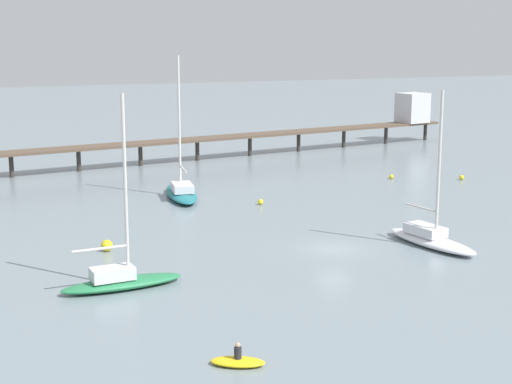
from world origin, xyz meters
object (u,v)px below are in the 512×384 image
at_px(pier, 275,127).
at_px(mooring_buoy_inner, 462,177).
at_px(sailboat_green, 120,277).
at_px(sailboat_white, 430,237).
at_px(dinghy_yellow, 238,361).
at_px(mooring_buoy_far, 107,246).
at_px(mooring_buoy_near, 261,202).
at_px(mooring_buoy_outer, 391,177).
at_px(sailboat_teal, 181,190).

bearing_deg(pier, mooring_buoy_inner, -66.82).
relative_size(pier, mooring_buoy_inner, 162.32).
height_order(sailboat_green, sailboat_white, sailboat_green).
distance_m(dinghy_yellow, mooring_buoy_far, 22.22).
height_order(sailboat_white, mooring_buoy_near, sailboat_white).
relative_size(sailboat_white, mooring_buoy_near, 22.28).
bearing_deg(mooring_buoy_outer, mooring_buoy_near, -159.88).
relative_size(pier, mooring_buoy_near, 164.69).
bearing_deg(mooring_buoy_inner, sailboat_teal, 175.26).
xyz_separation_m(pier, sailboat_teal, (-19.95, -22.78, -2.76)).
relative_size(sailboat_white, mooring_buoy_far, 13.58).
height_order(dinghy_yellow, mooring_buoy_inner, dinghy_yellow).
relative_size(sailboat_teal, mooring_buoy_far, 15.87).
xyz_separation_m(sailboat_teal, mooring_buoy_far, (-10.63, -16.21, -0.29)).
distance_m(sailboat_teal, mooring_buoy_near, 8.26).
relative_size(sailboat_green, sailboat_teal, 0.89).
xyz_separation_m(sailboat_green, sailboat_white, (23.49, 1.10, -0.03)).
height_order(mooring_buoy_outer, mooring_buoy_near, mooring_buoy_near).
distance_m(pier, sailboat_green, 57.32).
distance_m(sailboat_teal, mooring_buoy_inner, 30.91).
bearing_deg(pier, sailboat_white, -99.82).
bearing_deg(mooring_buoy_inner, sailboat_white, -131.60).
bearing_deg(mooring_buoy_far, sailboat_teal, 56.74).
bearing_deg(sailboat_teal, sailboat_green, -114.96).
distance_m(sailboat_teal, mooring_buoy_far, 19.39).
distance_m(mooring_buoy_outer, mooring_buoy_inner, 7.52).
height_order(pier, mooring_buoy_near, pier).
bearing_deg(sailboat_green, mooring_buoy_far, 83.53).
distance_m(sailboat_teal, mooring_buoy_outer, 24.10).
height_order(sailboat_teal, dinghy_yellow, sailboat_teal).
bearing_deg(dinghy_yellow, sailboat_teal, 76.70).
height_order(mooring_buoy_inner, mooring_buoy_near, mooring_buoy_inner).
relative_size(sailboat_teal, mooring_buoy_near, 26.04).
relative_size(mooring_buoy_outer, mooring_buoy_inner, 0.95).
bearing_deg(mooring_buoy_outer, mooring_buoy_far, -153.86).
bearing_deg(sailboat_teal, dinghy_yellow, -103.30).
bearing_deg(sailboat_green, mooring_buoy_near, 47.65).
relative_size(sailboat_teal, mooring_buoy_outer, 26.95).
height_order(sailboat_white, mooring_buoy_outer, sailboat_white).
bearing_deg(sailboat_green, mooring_buoy_inner, 27.86).
xyz_separation_m(sailboat_teal, mooring_buoy_inner, (30.80, -2.55, -0.46)).
bearing_deg(sailboat_green, dinghy_yellow, -79.22).
relative_size(sailboat_green, mooring_buoy_outer, 23.91).
bearing_deg(sailboat_green, mooring_buoy_outer, 35.85).
distance_m(dinghy_yellow, mooring_buoy_inner, 53.61).
distance_m(mooring_buoy_inner, mooring_buoy_near, 25.24).
bearing_deg(dinghy_yellow, mooring_buoy_near, 65.43).
xyz_separation_m(sailboat_green, mooring_buoy_inner, (42.43, 22.42, -0.45)).
distance_m(sailboat_white, dinghy_yellow, 25.48).
relative_size(sailboat_white, sailboat_teal, 0.86).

